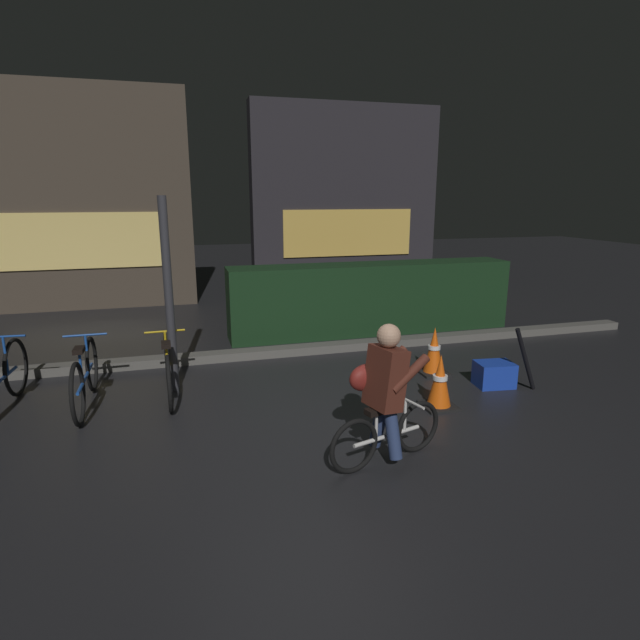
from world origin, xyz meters
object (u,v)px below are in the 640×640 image
at_px(parked_bike_left_mid, 85,377).
at_px(traffic_cone_near, 440,382).
at_px(blue_crate, 494,374).
at_px(street_post, 169,297).
at_px(parked_bike_center_left, 168,369).
at_px(closed_umbrella, 525,359).
at_px(cyclist, 384,394).
at_px(traffic_cone_far, 434,351).

height_order(parked_bike_left_mid, traffic_cone_near, parked_bike_left_mid).
bearing_deg(parked_bike_left_mid, blue_crate, -98.63).
distance_m(street_post, parked_bike_center_left, 0.82).
relative_size(blue_crate, closed_umbrella, 0.52).
bearing_deg(traffic_cone_near, blue_crate, 22.61).
height_order(parked_bike_center_left, closed_umbrella, closed_umbrella).
xyz_separation_m(street_post, closed_umbrella, (3.98, -1.15, -0.74)).
height_order(parked_bike_left_mid, cyclist, cyclist).
distance_m(parked_bike_left_mid, traffic_cone_near, 3.88).
bearing_deg(closed_umbrella, cyclist, 16.83).
bearing_deg(parked_bike_left_mid, traffic_cone_far, -91.33).
height_order(parked_bike_left_mid, traffic_cone_far, parked_bike_left_mid).
distance_m(parked_bike_left_mid, cyclist, 3.36).
xyz_separation_m(parked_bike_left_mid, traffic_cone_far, (4.19, -0.07, -0.04)).
xyz_separation_m(traffic_cone_near, blue_crate, (0.96, 0.40, -0.14)).
xyz_separation_m(street_post, traffic_cone_far, (3.26, -0.29, -0.83)).
relative_size(traffic_cone_near, closed_umbrella, 0.71).
bearing_deg(parked_bike_left_mid, parked_bike_center_left, -86.17).
height_order(parked_bike_center_left, traffic_cone_far, parked_bike_center_left).
height_order(traffic_cone_far, closed_umbrella, closed_umbrella).
relative_size(parked_bike_center_left, traffic_cone_near, 2.59).
bearing_deg(cyclist, traffic_cone_near, 25.33).
bearing_deg(blue_crate, street_post, 166.52).
bearing_deg(blue_crate, cyclist, -146.65).
height_order(traffic_cone_near, blue_crate, traffic_cone_near).
height_order(traffic_cone_far, blue_crate, traffic_cone_far).
bearing_deg(parked_bike_center_left, traffic_cone_far, -94.67).
xyz_separation_m(street_post, parked_bike_center_left, (-0.07, -0.16, -0.81)).
bearing_deg(traffic_cone_near, cyclist, -138.65).
relative_size(blue_crate, cyclist, 0.35).
height_order(traffic_cone_near, traffic_cone_far, traffic_cone_far).
relative_size(parked_bike_left_mid, cyclist, 1.31).
bearing_deg(traffic_cone_near, street_post, 155.05).
xyz_separation_m(parked_bike_left_mid, closed_umbrella, (4.91, -0.93, 0.06)).
relative_size(parked_bike_left_mid, traffic_cone_near, 2.71).
bearing_deg(blue_crate, parked_bike_left_mid, 171.77).
distance_m(traffic_cone_near, traffic_cone_far, 1.11).
bearing_deg(parked_bike_center_left, closed_umbrella, -106.17).
distance_m(street_post, blue_crate, 3.98).
xyz_separation_m(parked_bike_left_mid, cyclist, (2.68, -2.00, 0.29)).
relative_size(traffic_cone_near, traffic_cone_far, 0.97).
bearing_deg(blue_crate, traffic_cone_far, 129.18).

